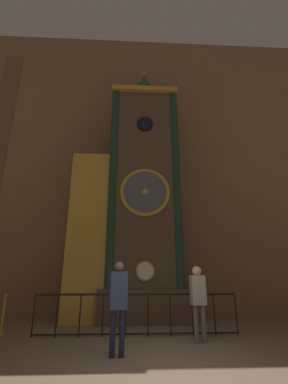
{
  "coord_description": "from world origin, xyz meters",
  "views": [
    {
      "loc": [
        -0.53,
        -4.94,
        1.5
      ],
      "look_at": [
        -0.06,
        4.44,
        4.51
      ],
      "focal_mm": 24.0,
      "sensor_mm": 36.0,
      "label": 1
    }
  ],
  "objects_px": {
    "clock_tower": "(133,200)",
    "visitor_far": "(198,295)",
    "visitor_near": "(118,298)",
    "stanchion_post": "(2,321)"
  },
  "relations": [
    {
      "from": "visitor_near",
      "to": "stanchion_post",
      "type": "relative_size",
      "value": 1.73
    },
    {
      "from": "visitor_far",
      "to": "stanchion_post",
      "type": "height_order",
      "value": "visitor_far"
    },
    {
      "from": "visitor_near",
      "to": "stanchion_post",
      "type": "height_order",
      "value": "visitor_near"
    },
    {
      "from": "visitor_far",
      "to": "stanchion_post",
      "type": "xyz_separation_m",
      "value": [
        -4.95,
        1.03,
        -0.7
      ]
    },
    {
      "from": "clock_tower",
      "to": "visitor_near",
      "type": "distance_m",
      "value": 4.92
    },
    {
      "from": "clock_tower",
      "to": "stanchion_post",
      "type": "xyz_separation_m",
      "value": [
        -3.37,
        -1.79,
        -3.85
      ]
    },
    {
      "from": "visitor_near",
      "to": "clock_tower",
      "type": "bearing_deg",
      "value": 73.82
    },
    {
      "from": "clock_tower",
      "to": "visitor_far",
      "type": "distance_m",
      "value": 4.52
    },
    {
      "from": "visitor_near",
      "to": "visitor_far",
      "type": "distance_m",
      "value": 2.1
    },
    {
      "from": "clock_tower",
      "to": "stanchion_post",
      "type": "height_order",
      "value": "clock_tower"
    }
  ]
}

